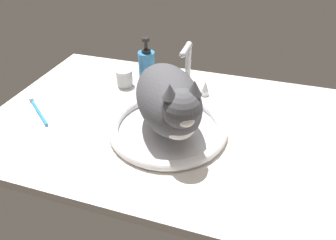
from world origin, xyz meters
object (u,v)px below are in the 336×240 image
metal_jar (124,78)px  faucet (187,75)px  sink_basin (168,127)px  soap_pump_bottle (147,66)px  toothbrush (38,110)px  cat (170,101)px

metal_jar → faucet: bearing=2.7°
sink_basin → soap_pump_bottle: soap_pump_bottle is taller
sink_basin → metal_jar: bearing=137.5°
faucet → metal_jar: 23.95cm
faucet → toothbrush: 51.37cm
toothbrush → metal_jar: bearing=49.8°
soap_pump_bottle → metal_jar: (-6.66, -6.20, -3.09)cm
cat → soap_pump_bottle: bearing=121.3°
cat → soap_pump_bottle: (-17.80, 29.22, -5.49)cm
sink_basin → toothbrush: (-44.08, -2.76, -0.73)cm
soap_pump_bottle → faucet: bearing=-16.8°
metal_jar → toothbrush: 31.96cm
faucet → soap_pump_bottle: 17.66cm
cat → sink_basin: bearing=122.9°
faucet → metal_jar: bearing=-177.3°
cat → soap_pump_bottle: size_ratio=2.26×
sink_basin → cat: bearing=-57.1°
sink_basin → soap_pump_bottle: bearing=121.3°
sink_basin → cat: cat is taller
soap_pump_bottle → toothbrush: (-27.21, -30.55, -5.63)cm
sink_basin → metal_jar: (-23.52, 21.58, 1.82)cm
faucet → soap_pump_bottle: (-16.87, 5.08, -1.29)cm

